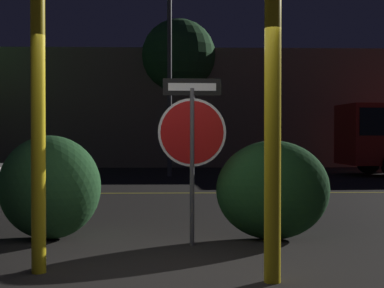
{
  "coord_description": "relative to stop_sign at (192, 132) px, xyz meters",
  "views": [
    {
      "loc": [
        0.21,
        -5.43,
        1.45
      ],
      "look_at": [
        0.53,
        5.81,
        1.27
      ],
      "focal_mm": 50.0,
      "sensor_mm": 36.0,
      "label": 1
    }
  ],
  "objects": [
    {
      "name": "tree_2",
      "position": [
        -0.12,
        17.3,
        3.5
      ],
      "size": [
        3.39,
        3.39,
        6.72
      ],
      "color": "#422D1E",
      "rests_on": "ground_plane"
    },
    {
      "name": "street_lamp",
      "position": [
        -0.46,
        11.89,
        3.68
      ],
      "size": [
        0.53,
        0.53,
        7.48
      ],
      "color": "#4C4C51",
      "rests_on": "ground_plane"
    },
    {
      "name": "hedge_bush_2",
      "position": [
        -1.98,
        0.52,
        -0.77
      ],
      "size": [
        1.42,
        1.13,
        1.45
      ],
      "primitive_type": "ellipsoid",
      "color": "#285B2D",
      "rests_on": "ground_plane"
    },
    {
      "name": "yellow_pole_right",
      "position": [
        0.74,
        -1.76,
        0.28
      ],
      "size": [
        0.16,
        0.16,
        3.54
      ],
      "primitive_type": "cylinder",
      "color": "yellow",
      "rests_on": "ground_plane"
    },
    {
      "name": "road_center_stripe",
      "position": [
        -0.41,
        6.37,
        -1.49
      ],
      "size": [
        43.58,
        0.12,
        0.01
      ],
      "primitive_type": "cube",
      "color": "gold",
      "rests_on": "ground_plane"
    },
    {
      "name": "stop_sign",
      "position": [
        0.0,
        0.0,
        0.0
      ],
      "size": [
        0.9,
        0.06,
        2.19
      ],
      "rotation": [
        0.0,
        0.0,
        0.03
      ],
      "color": "#4C4C51",
      "rests_on": "ground_plane"
    },
    {
      "name": "ground_plane",
      "position": [
        -0.41,
        -1.56,
        -1.49
      ],
      "size": [
        260.0,
        260.0,
        0.0
      ],
      "primitive_type": "plane",
      "color": "black"
    },
    {
      "name": "yellow_pole_left",
      "position": [
        -1.66,
        -1.33,
        0.17
      ],
      "size": [
        0.15,
        0.15,
        3.33
      ],
      "primitive_type": "cylinder",
      "color": "yellow",
      "rests_on": "ground_plane"
    },
    {
      "name": "building_backdrop",
      "position": [
        -1.16,
        19.17,
        1.19
      ],
      "size": [
        28.34,
        4.54,
        5.37
      ],
      "primitive_type": "cube",
      "color": "#7A6B5B",
      "rests_on": "ground_plane"
    },
    {
      "name": "hedge_bush_3",
      "position": [
        1.14,
        0.39,
        -0.8
      ],
      "size": [
        1.59,
        0.91,
        1.38
      ],
      "primitive_type": "ellipsoid",
      "color": "#1E4C23",
      "rests_on": "ground_plane"
    }
  ]
}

